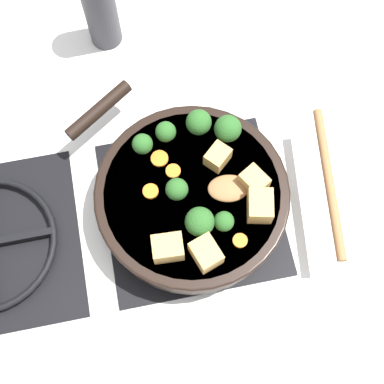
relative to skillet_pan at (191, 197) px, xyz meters
The scene contains 21 objects.
ground_plane 0.06m from the skillet_pan, 145.14° to the right, with size 2.40×2.40×0.00m, color silver.
front_burner_grate 0.05m from the skillet_pan, 145.14° to the right, with size 0.31×0.31×0.03m.
skillet_pan is the anchor object (origin of this frame).
wooden_spoon 0.16m from the skillet_pan, 97.99° to the right, with size 0.27×0.23×0.02m.
tofu_cube_center_large 0.12m from the skillet_pan, behind, with size 0.05×0.04×0.04m, color tan.
tofu_cube_near_handle 0.12m from the skillet_pan, 148.85° to the left, with size 0.05×0.04×0.04m, color tan.
tofu_cube_east_chunk 0.11m from the skillet_pan, 95.07° to the right, with size 0.04×0.03×0.03m, color tan.
tofu_cube_west_chunk 0.12m from the skillet_pan, 117.39° to the right, with size 0.05×0.04×0.04m, color tan.
tofu_cube_back_piece 0.08m from the skillet_pan, 49.75° to the right, with size 0.04×0.03×0.03m, color tan.
broccoli_floret_near_spoon 0.06m from the skillet_pan, 97.62° to the left, with size 0.04×0.04×0.04m.
broccoli_floret_center_top 0.08m from the skillet_pan, behind, with size 0.05×0.05×0.05m.
broccoli_floret_east_rim 0.13m from the skillet_pan, 42.38° to the right, with size 0.05×0.05×0.05m.
broccoli_floret_west_rim 0.12m from the skillet_pan, 12.56° to the left, with size 0.04×0.04×0.04m.
broccoli_floret_north_edge 0.09m from the skillet_pan, 150.26° to the right, with size 0.03×0.03×0.04m.
broccoli_floret_south_cluster 0.12m from the skillet_pan, 36.11° to the left, with size 0.03×0.03×0.04m.
broccoli_floret_mid_floret 0.13m from the skillet_pan, 17.53° to the right, with size 0.04×0.04×0.05m.
carrot_slice_orange_thin 0.05m from the skillet_pan, 29.40° to the left, with size 0.03×0.03×0.01m, color orange.
carrot_slice_near_center 0.12m from the skillet_pan, 148.68° to the right, with size 0.02×0.02×0.01m, color orange.
carrot_slice_edge_slice 0.08m from the skillet_pan, 31.50° to the left, with size 0.03×0.03×0.01m, color orange.
carrot_slice_under_broccoli 0.07m from the skillet_pan, 79.37° to the left, with size 0.03×0.03×0.01m, color orange.
pepper_mill 0.41m from the skillet_pan, 13.92° to the left, with size 0.06×0.06×0.24m.
Camera 1 is at (-0.30, 0.06, 0.91)m, focal length 50.00 mm.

